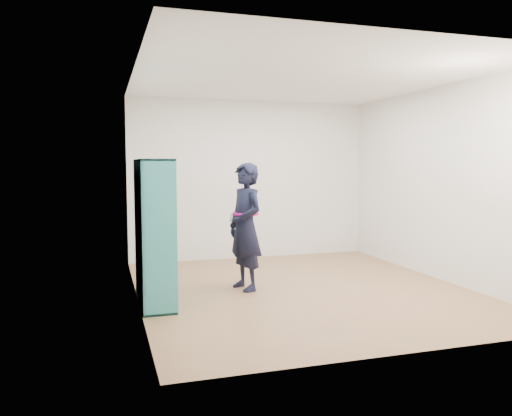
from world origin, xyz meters
name	(u,v)px	position (x,y,z in m)	size (l,w,h in m)	color
floor	(302,289)	(0.00, 0.00, 0.00)	(4.50, 4.50, 0.00)	#956844
ceiling	(303,78)	(0.00, 0.00, 2.60)	(4.50, 4.50, 0.00)	white
wall_left	(136,188)	(-2.00, 0.00, 1.30)	(0.02, 4.50, 2.60)	white
wall_right	(440,184)	(2.00, 0.00, 1.30)	(0.02, 4.50, 2.60)	white
wall_back	(251,180)	(0.00, 2.25, 1.30)	(4.00, 0.02, 2.60)	white
wall_front	(410,197)	(0.00, -2.25, 1.30)	(4.00, 0.02, 2.60)	white
bookshelf	(152,233)	(-1.84, -0.03, 0.79)	(0.35, 1.21, 1.62)	teal
person	(245,226)	(-0.68, 0.20, 0.79)	(0.52, 0.66, 1.58)	black
smartphone	(231,218)	(-0.84, 0.25, 0.89)	(0.04, 0.08, 0.12)	silver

